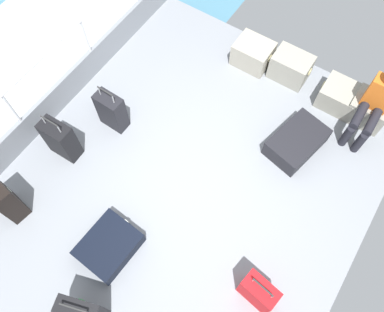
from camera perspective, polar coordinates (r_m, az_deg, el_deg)
The scene contains 16 objects.
ground_plane at distance 5.16m, azimuth -0.05°, elevation -3.40°, with size 4.40×5.20×0.06m, color gray.
gunwale_port at distance 5.81m, azimuth -18.46°, elevation 8.66°, with size 0.06×5.20×0.45m, color gray.
railing_port at distance 5.39m, azimuth -20.17°, elevation 12.01°, with size 0.04×4.20×1.02m.
sea_wake at distance 7.11m, azimuth -25.55°, elevation 10.76°, with size 12.00×12.00×0.01m.
cargo_crate_0 at distance 6.07m, azimuth 8.88°, elevation 14.56°, with size 0.57×0.44×0.38m.
cargo_crate_1 at distance 6.00m, azimuth 14.23°, elevation 12.50°, with size 0.58×0.39×0.42m.
cargo_crate_2 at distance 5.93m, azimuth 21.16°, elevation 7.93°, with size 0.65×0.46×0.35m.
cargo_crate_3 at distance 5.92m, azimuth 24.41°, elevation 6.17°, with size 0.54×0.44×0.39m.
passenger_seated at distance 5.52m, azimuth 25.21°, elevation 6.95°, with size 0.34×0.66×1.09m.
suitcase_0 at distance 4.84m, azimuth -12.05°, elevation -12.75°, with size 0.60×0.71×0.22m.
suitcase_1 at distance 5.37m, azimuth -11.67°, elevation 6.46°, with size 0.38×0.22×0.76m.
suitcase_2 at distance 5.17m, azimuth -25.71°, elevation -5.79°, with size 0.40×0.29×0.83m.
suitcase_3 at distance 5.31m, azimuth -18.65°, elevation 2.30°, with size 0.41×0.24×0.78m.
suitcase_4 at distance 4.57m, azimuth -15.63°, elevation -21.03°, with size 0.48×0.31×0.72m.
suitcase_5 at distance 5.39m, azimuth 15.05°, elevation 2.00°, with size 0.67×0.88×0.28m.
suitcase_6 at distance 4.56m, azimuth 9.65°, elevation -19.00°, with size 0.43×0.27×0.60m.
Camera 1 is at (1.11, -1.68, 4.72)m, focal length 36.48 mm.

